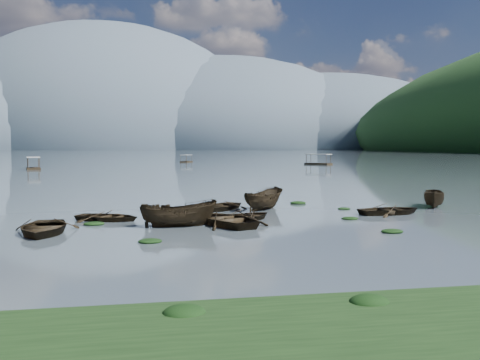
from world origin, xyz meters
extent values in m
plane|color=#4A555C|center=(0.00, 0.00, 0.00)|extent=(2400.00, 2400.00, 0.00)
cube|color=black|center=(0.00, -14.00, 0.00)|extent=(60.00, 6.00, 0.50)
ellipsoid|color=#475666|center=(-60.00, 900.00, 0.00)|extent=(520.00, 520.00, 340.00)
ellipsoid|color=#475666|center=(140.00, 900.00, 0.00)|extent=(520.00, 520.00, 260.00)
ellipsoid|color=#475666|center=(320.00, 900.00, 0.00)|extent=(520.00, 520.00, 220.00)
imported|color=black|center=(-11.86, 2.77, 0.00)|extent=(3.40, 4.73, 0.97)
imported|color=black|center=(-0.74, 5.86, 0.00)|extent=(4.68, 4.43, 0.79)
imported|color=black|center=(-4.95, 3.87, 0.00)|extent=(4.33, 1.81, 1.65)
imported|color=black|center=(-2.27, 4.07, 0.00)|extent=(4.99, 5.84, 1.02)
imported|color=black|center=(8.95, 6.75, 0.00)|extent=(4.61, 3.56, 0.88)
imported|color=black|center=(13.94, 9.89, 0.00)|extent=(3.25, 4.07, 1.50)
imported|color=black|center=(-8.94, 7.07, 0.00)|extent=(4.71, 4.21, 0.80)
imported|color=black|center=(-1.63, 11.10, 0.00)|extent=(4.95, 5.15, 0.87)
imported|color=black|center=(1.41, 10.69, 0.00)|extent=(4.15, 4.33, 1.69)
ellipsoid|color=black|center=(-6.61, -0.76, 0.00)|extent=(1.10, 0.90, 0.24)
ellipsoid|color=black|center=(-6.07, 7.70, 0.00)|extent=(0.92, 0.74, 0.20)
ellipsoid|color=black|center=(5.58, -0.22, 0.00)|extent=(1.15, 0.92, 0.25)
ellipsoid|color=black|center=(7.00, 9.80, 0.00)|extent=(0.89, 0.75, 0.20)
ellipsoid|color=black|center=(5.41, 4.90, 0.00)|extent=(1.04, 0.82, 0.21)
ellipsoid|color=black|center=(-9.59, 5.40, 0.00)|extent=(1.15, 0.93, 0.24)
ellipsoid|color=black|center=(-1.64, 12.11, 0.00)|extent=(1.02, 0.85, 0.21)
ellipsoid|color=black|center=(4.86, 13.79, 0.00)|extent=(1.25, 1.00, 0.27)
camera|label=1|loc=(-7.09, -25.29, 4.39)|focal=40.00mm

